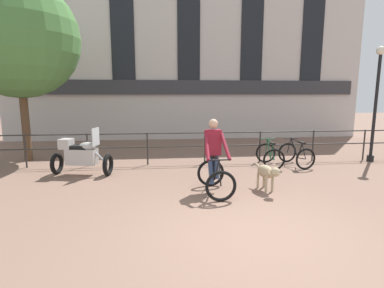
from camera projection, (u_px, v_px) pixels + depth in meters
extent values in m
plane|color=#7A5B4C|center=(252.00, 236.00, 4.85)|extent=(60.00, 60.00, 0.00)
cylinder|color=#2D2B28|center=(25.00, 151.00, 9.27)|extent=(0.05, 0.05, 1.05)
cylinder|color=#2D2B28|center=(88.00, 150.00, 9.47)|extent=(0.05, 0.05, 1.05)
cylinder|color=#2D2B28|center=(147.00, 149.00, 9.67)|extent=(0.05, 0.05, 1.05)
cylinder|color=#2D2B28|center=(205.00, 148.00, 9.86)|extent=(0.05, 0.05, 1.05)
cylinder|color=#2D2B28|center=(260.00, 147.00, 10.06)|extent=(0.05, 0.05, 1.05)
cylinder|color=#2D2B28|center=(313.00, 146.00, 10.26)|extent=(0.05, 0.05, 1.05)
cylinder|color=#2D2B28|center=(364.00, 145.00, 10.45)|extent=(0.05, 0.05, 1.05)
cylinder|color=#2D2B28|center=(205.00, 133.00, 9.78)|extent=(15.00, 0.04, 0.04)
cylinder|color=#2D2B28|center=(205.00, 146.00, 9.85)|extent=(15.00, 0.04, 0.04)
cube|color=beige|center=(188.00, 54.00, 14.93)|extent=(18.00, 0.60, 8.53)
cube|color=#333338|center=(189.00, 87.00, 14.86)|extent=(17.10, 0.12, 0.70)
cube|color=black|center=(54.00, 41.00, 13.88)|extent=(1.10, 0.06, 4.77)
cube|color=black|center=(123.00, 43.00, 14.21)|extent=(1.10, 0.06, 4.77)
cube|color=black|center=(189.00, 44.00, 14.54)|extent=(1.10, 0.06, 4.77)
cube|color=black|center=(252.00, 45.00, 14.87)|extent=(1.10, 0.06, 4.77)
cube|color=black|center=(312.00, 46.00, 15.20)|extent=(1.10, 0.06, 4.77)
torus|color=black|center=(221.00, 186.00, 6.35)|extent=(0.68, 0.09, 0.68)
torus|color=black|center=(211.00, 173.00, 7.42)|extent=(0.68, 0.09, 0.68)
cylinder|color=black|center=(217.00, 170.00, 6.73)|extent=(0.05, 0.49, 0.60)
cylinder|color=black|center=(214.00, 168.00, 7.06)|extent=(0.04, 0.23, 0.52)
cylinder|color=black|center=(216.00, 158.00, 6.78)|extent=(0.06, 0.66, 0.10)
cylinder|color=black|center=(213.00, 176.00, 7.21)|extent=(0.04, 0.44, 0.08)
cylinder|color=black|center=(212.00, 165.00, 7.27)|extent=(0.03, 0.26, 0.47)
cylinder|color=black|center=(220.00, 173.00, 6.40)|extent=(0.04, 0.23, 0.54)
cylinder|color=black|center=(219.00, 160.00, 6.46)|extent=(0.48, 0.05, 0.03)
cube|color=black|center=(213.00, 156.00, 7.11)|extent=(0.13, 0.24, 0.05)
cube|color=maroon|center=(213.00, 142.00, 7.05)|extent=(0.37, 0.23, 0.60)
sphere|color=tan|center=(213.00, 124.00, 6.98)|extent=(0.22, 0.22, 0.22)
cylinder|color=maroon|center=(207.00, 145.00, 6.71)|extent=(0.12, 0.72, 0.60)
cylinder|color=maroon|center=(225.00, 145.00, 6.76)|extent=(0.17, 0.72, 0.60)
cylinder|color=navy|center=(211.00, 169.00, 7.05)|extent=(0.15, 0.32, 0.69)
cylinder|color=navy|center=(217.00, 167.00, 7.06)|extent=(0.13, 0.31, 0.58)
ellipsoid|color=tan|center=(265.00, 171.00, 7.12)|extent=(0.38, 0.61, 0.31)
cylinder|color=tan|center=(271.00, 173.00, 6.91)|extent=(0.20, 0.20, 0.18)
sphere|color=tan|center=(275.00, 172.00, 6.73)|extent=(0.21, 0.21, 0.21)
cone|color=tan|center=(278.00, 174.00, 6.65)|extent=(0.14, 0.15, 0.12)
cylinder|color=tan|center=(258.00, 166.00, 7.42)|extent=(0.10, 0.19, 0.11)
cylinder|color=tan|center=(266.00, 184.00, 6.97)|extent=(0.06, 0.06, 0.39)
cylinder|color=tan|center=(272.00, 184.00, 7.02)|extent=(0.06, 0.06, 0.39)
cylinder|color=tan|center=(258.00, 180.00, 7.30)|extent=(0.06, 0.06, 0.39)
cylinder|color=tan|center=(264.00, 180.00, 7.36)|extent=(0.06, 0.06, 0.39)
torus|color=black|center=(108.00, 165.00, 8.41)|extent=(0.24, 0.63, 0.62)
torus|color=black|center=(57.00, 164.00, 8.55)|extent=(0.24, 0.63, 0.62)
cube|color=#B7B2AD|center=(82.00, 157.00, 8.45)|extent=(0.89, 0.56, 0.44)
ellipsoid|color=#B7B2AD|center=(88.00, 146.00, 8.38)|extent=(0.53, 0.41, 0.24)
cube|color=black|center=(78.00, 147.00, 8.41)|extent=(0.61, 0.41, 0.10)
cylinder|color=#B2B2B7|center=(101.00, 158.00, 8.40)|extent=(0.43, 0.14, 0.41)
cube|color=silver|center=(96.00, 137.00, 8.31)|extent=(0.12, 0.44, 0.50)
cube|color=#B7B2AD|center=(66.00, 144.00, 8.43)|extent=(0.39, 0.42, 0.28)
torus|color=black|center=(266.00, 153.00, 9.98)|extent=(0.66, 0.13, 0.66)
torus|color=black|center=(274.00, 160.00, 8.95)|extent=(0.66, 0.13, 0.66)
cylinder|color=#194C2D|center=(269.00, 148.00, 9.54)|extent=(0.08, 0.47, 0.58)
cylinder|color=#194C2D|center=(272.00, 151.00, 9.24)|extent=(0.06, 0.22, 0.51)
cylinder|color=#194C2D|center=(270.00, 141.00, 9.41)|extent=(0.10, 0.63, 0.10)
cylinder|color=#194C2D|center=(272.00, 159.00, 9.16)|extent=(0.07, 0.42, 0.07)
cylinder|color=#194C2D|center=(273.00, 152.00, 9.02)|extent=(0.05, 0.25, 0.46)
cylinder|color=#194C2D|center=(267.00, 146.00, 9.85)|extent=(0.05, 0.21, 0.52)
cylinder|color=#194C2D|center=(268.00, 139.00, 9.71)|extent=(0.48, 0.08, 0.03)
cube|color=black|center=(273.00, 143.00, 9.10)|extent=(0.15, 0.25, 0.05)
torus|color=black|center=(287.00, 153.00, 10.06)|extent=(0.66, 0.14, 0.66)
torus|color=black|center=(306.00, 159.00, 9.05)|extent=(0.66, 0.14, 0.66)
cylinder|color=black|center=(294.00, 148.00, 9.63)|extent=(0.09, 0.47, 0.58)
cylinder|color=black|center=(300.00, 151.00, 9.33)|extent=(0.06, 0.22, 0.51)
cylinder|color=black|center=(296.00, 141.00, 9.50)|extent=(0.11, 0.63, 0.10)
cylinder|color=black|center=(302.00, 158.00, 9.26)|extent=(0.08, 0.42, 0.07)
cylinder|color=black|center=(304.00, 151.00, 9.13)|extent=(0.05, 0.25, 0.46)
cylinder|color=black|center=(289.00, 145.00, 9.93)|extent=(0.05, 0.21, 0.52)
cylinder|color=black|center=(291.00, 138.00, 9.80)|extent=(0.48, 0.08, 0.03)
cube|color=black|center=(302.00, 143.00, 9.20)|extent=(0.15, 0.25, 0.05)
cylinder|color=black|center=(370.00, 158.00, 10.25)|extent=(0.22, 0.22, 0.20)
cylinder|color=black|center=(375.00, 109.00, 9.97)|extent=(0.10, 0.10, 3.55)
sphere|color=silver|center=(381.00, 51.00, 9.66)|extent=(0.28, 0.28, 0.28)
cylinder|color=brown|center=(25.00, 117.00, 10.14)|extent=(0.26, 0.26, 3.01)
sphere|color=#477A3D|center=(18.00, 38.00, 9.71)|extent=(3.90, 3.90, 3.90)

